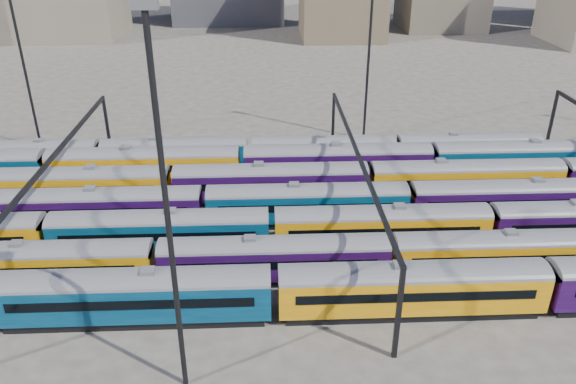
{
  "coord_description": "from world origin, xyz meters",
  "views": [
    {
      "loc": [
        0.83,
        -51.12,
        29.36
      ],
      "look_at": [
        3.13,
        1.36,
        3.0
      ],
      "focal_mm": 35.0,
      "sensor_mm": 36.0,
      "label": 1
    }
  ],
  "objects_px": {
    "rake_0": "(412,284)",
    "mast_2": "(166,206)",
    "rake_2": "(382,223)",
    "rake_1": "(155,257)"
  },
  "relations": [
    {
      "from": "rake_2",
      "to": "mast_2",
      "type": "relative_size",
      "value": 5.73
    },
    {
      "from": "rake_1",
      "to": "mast_2",
      "type": "relative_size",
      "value": 4.78
    },
    {
      "from": "rake_0",
      "to": "rake_2",
      "type": "xyz_separation_m",
      "value": [
        -0.49,
        10.0,
        -0.12
      ]
    },
    {
      "from": "rake_2",
      "to": "mast_2",
      "type": "distance_m",
      "value": 26.43
    },
    {
      "from": "rake_2",
      "to": "rake_0",
      "type": "bearing_deg",
      "value": -87.2
    },
    {
      "from": "rake_0",
      "to": "mast_2",
      "type": "relative_size",
      "value": 4.26
    },
    {
      "from": "rake_0",
      "to": "rake_2",
      "type": "height_order",
      "value": "rake_0"
    },
    {
      "from": "rake_2",
      "to": "mast_2",
      "type": "xyz_separation_m",
      "value": [
        -16.82,
        -17.0,
        11.26
      ]
    },
    {
      "from": "rake_0",
      "to": "rake_1",
      "type": "bearing_deg",
      "value": 166.69
    },
    {
      "from": "rake_1",
      "to": "rake_2",
      "type": "height_order",
      "value": "rake_2"
    }
  ]
}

